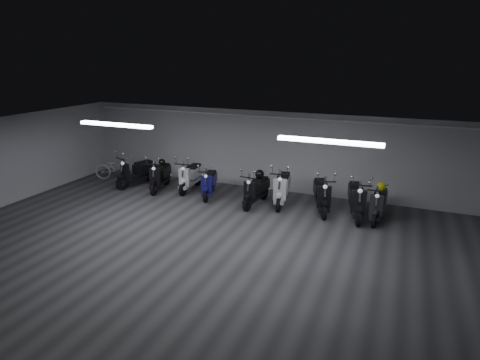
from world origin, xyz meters
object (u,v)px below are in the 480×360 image
at_px(scooter_8, 357,194).
at_px(scooter_2, 190,172).
at_px(scooter_1, 160,172).
at_px(scooter_9, 379,199).
at_px(scooter_5, 256,185).
at_px(scooter_7, 322,189).
at_px(scooter_6, 282,182).
at_px(helmet_1, 381,187).
at_px(helmet_2, 162,162).
at_px(scooter_4, 209,179).
at_px(helmet_0, 260,174).
at_px(scooter_0, 137,168).
at_px(bicycle, 118,165).

bearing_deg(scooter_8, scooter_2, 164.06).
xyz_separation_m(scooter_1, scooter_9, (7.38, 0.08, -0.01)).
height_order(scooter_5, scooter_7, scooter_7).
bearing_deg(scooter_6, scooter_9, -12.40).
height_order(scooter_2, helmet_1, scooter_2).
xyz_separation_m(scooter_1, helmet_2, (-0.05, 0.25, 0.28)).
height_order(scooter_7, scooter_9, scooter_7).
xyz_separation_m(scooter_5, helmet_1, (3.71, 0.45, 0.29)).
bearing_deg(scooter_2, scooter_4, -24.01).
relative_size(scooter_5, helmet_0, 6.15).
bearing_deg(scooter_7, scooter_5, 168.12).
bearing_deg(helmet_2, scooter_7, -1.24).
xyz_separation_m(scooter_2, scooter_7, (4.71, -0.24, 0.03)).
height_order(scooter_2, scooter_6, scooter_6).
height_order(scooter_4, scooter_6, scooter_6).
distance_m(scooter_8, helmet_0, 3.07).
bearing_deg(helmet_0, scooter_6, 10.15).
bearing_deg(scooter_2, scooter_9, -6.62).
bearing_deg(scooter_1, scooter_4, -10.99).
bearing_deg(scooter_2, scooter_8, -7.00).
bearing_deg(scooter_1, scooter_5, -13.94).
height_order(scooter_2, scooter_9, scooter_2).
bearing_deg(scooter_5, scooter_8, 9.68).
xyz_separation_m(scooter_0, helmet_2, (0.97, 0.20, 0.26)).
relative_size(scooter_1, helmet_1, 7.20).
relative_size(scooter_1, scooter_2, 0.99).
relative_size(scooter_4, scooter_8, 0.86).
bearing_deg(scooter_6, scooter_1, 174.27).
relative_size(scooter_4, helmet_1, 6.71).
relative_size(scooter_2, helmet_0, 6.34).
relative_size(scooter_4, scooter_5, 0.95).
distance_m(scooter_8, helmet_1, 0.71).
height_order(scooter_8, helmet_0, scooter_8).
distance_m(scooter_2, helmet_1, 6.38).
distance_m(scooter_7, scooter_9, 1.65).
bearing_deg(scooter_5, scooter_1, -175.78).
bearing_deg(scooter_0, scooter_9, 20.73).
distance_m(scooter_1, scooter_8, 6.77).
distance_m(scooter_0, scooter_2, 2.07).
bearing_deg(helmet_0, helmet_1, 3.14).
distance_m(scooter_1, scooter_5, 3.68).
xyz_separation_m(scooter_4, scooter_8, (4.84, 0.03, 0.11)).
relative_size(scooter_5, scooter_9, 1.00).
relative_size(scooter_0, scooter_7, 0.98).
bearing_deg(helmet_1, scooter_6, -178.59).
height_order(scooter_7, bicycle, scooter_7).
height_order(scooter_1, scooter_6, scooter_6).
relative_size(scooter_4, scooter_7, 0.88).
height_order(scooter_5, helmet_2, scooter_5).
bearing_deg(scooter_6, helmet_1, -7.58).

